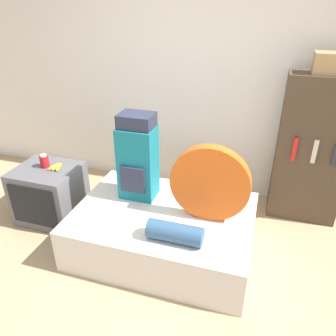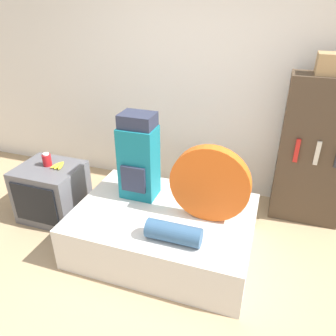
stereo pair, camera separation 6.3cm
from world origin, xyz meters
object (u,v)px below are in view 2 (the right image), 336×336
object	(u,v)px
backpack	(139,158)
sleeping_roll	(174,233)
tent_bag	(210,184)
television	(52,192)
canister	(47,160)
bookshelf	(315,152)

from	to	relation	value
backpack	sleeping_roll	size ratio (longest dim) A/B	1.84
backpack	tent_bag	world-z (taller)	backpack
television	canister	size ratio (longest dim) A/B	4.58
sleeping_roll	television	size ratio (longest dim) A/B	0.70
tent_bag	bookshelf	xyz separation A→B (m)	(0.86, 0.94, 0.00)
canister	sleeping_roll	bearing A→B (deg)	-18.21
tent_bag	sleeping_roll	xyz separation A→B (m)	(-0.19, -0.39, -0.26)
sleeping_roll	television	bearing A→B (deg)	162.94
backpack	sleeping_roll	distance (m)	0.82
sleeping_roll	bookshelf	world-z (taller)	bookshelf
canister	bookshelf	size ratio (longest dim) A/B	0.09
sleeping_roll	television	xyz separation A→B (m)	(-1.51, 0.46, -0.20)
sleeping_roll	bookshelf	size ratio (longest dim) A/B	0.29
backpack	bookshelf	distance (m)	1.75
television	bookshelf	xyz separation A→B (m)	(2.55, 0.87, 0.47)
backpack	sleeping_roll	xyz separation A→B (m)	(0.52, -0.55, -0.32)
tent_bag	bookshelf	size ratio (longest dim) A/B	0.45
tent_bag	bookshelf	distance (m)	1.27
backpack	canister	size ratio (longest dim) A/B	5.94
bookshelf	television	bearing A→B (deg)	-161.21
canister	bookshelf	bearing A→B (deg)	17.80
sleeping_roll	bookshelf	xyz separation A→B (m)	(1.05, 1.33, 0.26)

